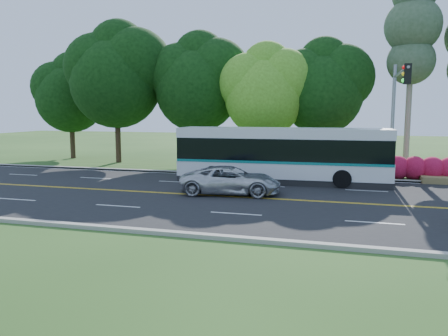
# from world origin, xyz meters

# --- Properties ---
(ground) EXTENTS (120.00, 120.00, 0.00)m
(ground) POSITION_xyz_m (0.00, 0.00, 0.00)
(ground) COLOR #254717
(ground) RESTS_ON ground
(road) EXTENTS (60.00, 14.00, 0.02)m
(road) POSITION_xyz_m (0.00, 0.00, 0.01)
(road) COLOR black
(road) RESTS_ON ground
(curb_north) EXTENTS (60.00, 0.30, 0.15)m
(curb_north) POSITION_xyz_m (0.00, 7.15, 0.07)
(curb_north) COLOR #9B988C
(curb_north) RESTS_ON ground
(curb_south) EXTENTS (60.00, 0.30, 0.15)m
(curb_south) POSITION_xyz_m (0.00, -7.15, 0.07)
(curb_south) COLOR #9B988C
(curb_south) RESTS_ON ground
(grass_verge) EXTENTS (60.00, 4.00, 0.10)m
(grass_verge) POSITION_xyz_m (0.00, 9.00, 0.05)
(grass_verge) COLOR #254717
(grass_verge) RESTS_ON ground
(lane_markings) EXTENTS (57.60, 13.82, 0.00)m
(lane_markings) POSITION_xyz_m (-0.09, 0.00, 0.02)
(lane_markings) COLOR gold
(lane_markings) RESTS_ON road
(tree_row) EXTENTS (44.70, 9.10, 13.84)m
(tree_row) POSITION_xyz_m (-5.15, 12.13, 6.73)
(tree_row) COLOR #311C15
(tree_row) RESTS_ON ground
(bougainvillea_hedge) EXTENTS (9.50, 2.25, 1.50)m
(bougainvillea_hedge) POSITION_xyz_m (7.18, 8.15, 0.72)
(bougainvillea_hedge) COLOR maroon
(bougainvillea_hedge) RESTS_ON ground
(traffic_signal) EXTENTS (0.42, 6.10, 7.00)m
(traffic_signal) POSITION_xyz_m (6.49, 5.40, 4.67)
(traffic_signal) COLOR gray
(traffic_signal) RESTS_ON ground
(transit_bus) EXTENTS (12.49, 3.04, 3.25)m
(transit_bus) POSITION_xyz_m (0.18, 5.10, 1.63)
(transit_bus) COLOR silver
(transit_bus) RESTS_ON road
(suv) EXTENTS (5.39, 2.99, 1.43)m
(suv) POSITION_xyz_m (-1.81, 0.68, 0.73)
(suv) COLOR silver
(suv) RESTS_ON road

